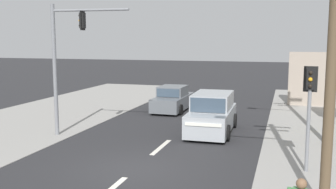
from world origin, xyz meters
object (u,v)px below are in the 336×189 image
Objects in this scene: utility_pole_midground_right at (331,20)px; utility_pole_foreground_right at (328,14)px; pedestal_signal_right_kerb at (309,101)px; suv_receding_far at (212,114)px; sedan_oncoming_near at (173,100)px; traffic_signal_mast at (65,53)px.

utility_pole_foreground_right is at bearing -96.10° from utility_pole_midground_right.
pedestal_signal_right_kerb is 0.78× the size of suv_receding_far.
utility_pole_midground_right is (0.78, 7.30, 0.20)m from utility_pole_foreground_right.
pedestal_signal_right_kerb is at bearing -52.70° from sedan_oncoming_near.
utility_pole_midground_right reaches higher than pedestal_signal_right_kerb.
utility_pole_foreground_right is 0.96× the size of utility_pole_midground_right.
sedan_oncoming_near is at bearing 123.87° from suv_receding_far.
traffic_signal_mast is 1.31× the size of suv_receding_far.
sedan_oncoming_near is (-7.63, 13.29, -4.29)m from utility_pole_foreground_right.
traffic_signal_mast is (-11.26, -1.70, -1.36)m from utility_pole_midground_right.
utility_pole_midground_right is at bearing -35.45° from sedan_oncoming_near.
pedestal_signal_right_kerb is at bearing -103.16° from utility_pole_midground_right.
suv_receding_far is at bearing 130.66° from pedestal_signal_right_kerb.
utility_pole_midground_right is at bearing 83.90° from utility_pole_foreground_right.
sedan_oncoming_near is at bearing 127.30° from pedestal_signal_right_kerb.
traffic_signal_mast is 7.40m from suv_receding_far.
pedestal_signal_right_kerb is 12.51m from sedan_oncoming_near.
utility_pole_midground_right reaches higher than sedan_oncoming_near.
traffic_signal_mast is at bearing 168.19° from pedestal_signal_right_kerb.
pedestal_signal_right_kerb is (10.36, -2.16, -1.42)m from traffic_signal_mast.
utility_pole_midground_right is at bearing -10.15° from suv_receding_far.
sedan_oncoming_near is at bearing 144.55° from utility_pole_midground_right.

